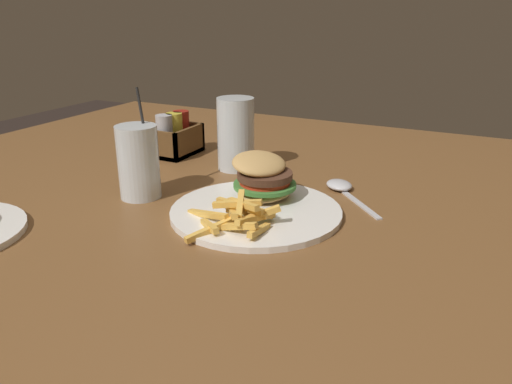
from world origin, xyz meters
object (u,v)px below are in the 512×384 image
at_px(condiment_caddy, 174,138).
at_px(meal_plate_near, 258,197).
at_px(beer_glass, 236,137).
at_px(juice_glass, 139,166).
at_px(spoon, 341,187).

bearing_deg(condiment_caddy, meal_plate_near, -124.02).
distance_m(beer_glass, condiment_caddy, 0.19).
distance_m(juice_glass, spoon, 0.37).
xyz_separation_m(spoon, condiment_caddy, (0.06, 0.42, 0.03)).
height_order(juice_glass, condiment_caddy, juice_glass).
distance_m(beer_glass, juice_glass, 0.23).
height_order(meal_plate_near, beer_glass, beer_glass).
bearing_deg(meal_plate_near, juice_glass, 99.78).
relative_size(beer_glass, juice_glass, 0.78).
bearing_deg(beer_glass, spoon, -97.02).
height_order(meal_plate_near, condiment_caddy, condiment_caddy).
bearing_deg(juice_glass, condiment_caddy, 22.66).
xyz_separation_m(meal_plate_near, beer_glass, (0.18, 0.14, 0.05)).
distance_m(juice_glass, condiment_caddy, 0.28).
bearing_deg(beer_glass, condiment_caddy, 79.31).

